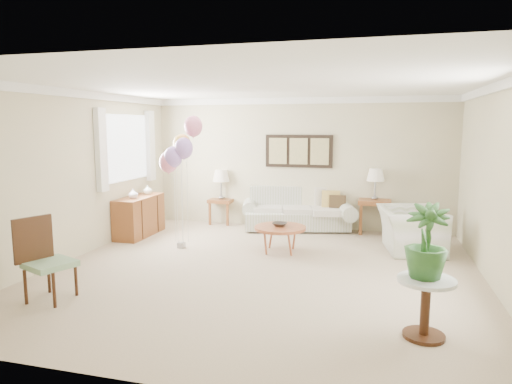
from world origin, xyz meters
TOP-DOWN VIEW (x-y plane):
  - ground_plane at (0.00, 0.00)m, footprint 6.00×6.00m
  - room_shell at (-0.11, 0.09)m, footprint 6.04×6.04m
  - wall_art_triptych at (0.00, 2.96)m, footprint 1.35×0.06m
  - sofa at (0.02, 2.84)m, footprint 2.44×1.30m
  - end_table_left at (-1.62, 2.90)m, footprint 0.49×0.44m
  - end_table_right at (1.50, 2.85)m, footprint 0.60×0.55m
  - lamp_left at (-1.62, 2.90)m, footprint 0.35×0.35m
  - lamp_right at (1.50, 2.85)m, footprint 0.33×0.33m
  - coffee_table at (0.04, 1.07)m, footprint 0.84×0.84m
  - decor_bowl at (0.02, 1.10)m, footprint 0.25×0.25m
  - armchair at (2.10, 1.67)m, footprint 1.13×1.25m
  - side_table at (2.04, -1.55)m, footprint 0.55×0.55m
  - potted_plant at (2.02, -1.53)m, footprint 0.46×0.46m
  - accent_chair at (-2.21, -1.67)m, footprint 0.63×0.63m
  - credenza at (-2.76, 1.50)m, footprint 0.46×1.20m
  - vase_white at (-2.74, 1.28)m, footprint 0.23×0.23m
  - vase_sage at (-2.74, 1.82)m, footprint 0.21×0.21m
  - balloon_cluster at (-1.61, 0.88)m, footprint 0.66×0.58m

SIDE VIEW (x-z plane):
  - ground_plane at x=0.00m, z-range 0.00..0.00m
  - sofa at x=0.02m, z-range -0.09..0.74m
  - armchair at x=2.10m, z-range 0.00..0.72m
  - credenza at x=-2.76m, z-range 0.00..0.74m
  - coffee_table at x=0.04m, z-range 0.18..0.61m
  - end_table_left at x=-1.62m, z-range 0.18..0.71m
  - side_table at x=2.04m, z-range 0.15..0.75m
  - decor_bowl at x=0.02m, z-range 0.43..0.49m
  - accent_chair at x=-2.21m, z-range 0.02..1.01m
  - end_table_right at x=1.50m, z-range 0.22..0.88m
  - vase_sage at x=-2.74m, z-range 0.74..0.92m
  - vase_white at x=-2.74m, z-range 0.74..0.92m
  - potted_plant at x=2.02m, z-range 0.60..1.32m
  - lamp_left at x=-1.62m, z-range 0.69..1.31m
  - lamp_right at x=1.50m, z-range 0.81..1.40m
  - wall_art_triptych at x=0.00m, z-range 1.23..1.88m
  - room_shell at x=-0.11m, z-range 0.33..2.93m
  - balloon_cluster at x=-1.61m, z-range 0.58..2.80m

